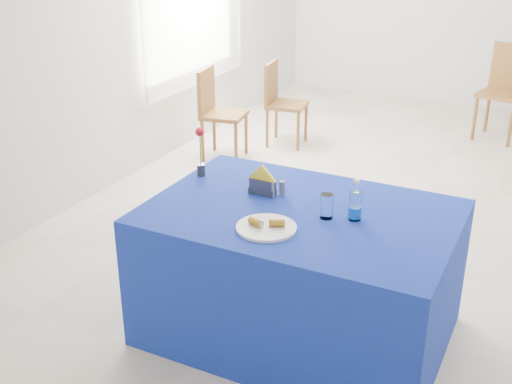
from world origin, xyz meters
TOP-DOWN VIEW (x-y plane):
  - floor at (0.00, 0.00)m, footprint 7.00×7.00m
  - plate at (-0.26, -2.07)m, footprint 0.30×0.30m
  - drinking_glass at (-0.04, -1.81)m, footprint 0.07×0.07m
  - salt_shaker at (-0.40, -1.70)m, footprint 0.03×0.03m
  - pepper_shaker at (-0.36, -1.66)m, footprint 0.03×0.03m
  - blue_table at (-0.19, -1.79)m, footprint 1.60×1.10m
  - water_bottle at (0.09, -1.76)m, footprint 0.07×0.07m
  - napkin_holder at (-0.47, -1.69)m, footprint 0.16×0.06m
  - rose_vase at (-0.91, -1.60)m, footprint 0.05×0.05m
  - chair_bg_left at (0.37, 2.36)m, footprint 0.51×0.51m
  - chair_win_a at (-2.02, 0.49)m, footprint 0.45×0.45m
  - chair_win_b at (-1.64, 1.12)m, footprint 0.43×0.43m
  - banana_pieces at (-0.26, -2.06)m, footprint 0.18×0.10m

SIDE VIEW (x-z plane):
  - floor at x=0.00m, z-range 0.00..0.00m
  - blue_table at x=-0.19m, z-range 0.00..0.76m
  - chair_win_b at x=-1.64m, z-range 0.07..0.91m
  - chair_win_a at x=-2.02m, z-range 0.07..0.93m
  - chair_bg_left at x=0.37m, z-range 0.08..1.05m
  - plate at x=-0.26m, z-range 0.76..0.77m
  - banana_pieces at x=-0.26m, z-range 0.77..0.81m
  - salt_shaker at x=-0.40m, z-range 0.76..0.84m
  - pepper_shaker at x=-0.36m, z-range 0.76..0.84m
  - napkin_holder at x=-0.47m, z-range 0.72..0.89m
  - drinking_glass at x=-0.04m, z-range 0.76..0.89m
  - water_bottle at x=0.09m, z-range 0.72..0.94m
  - rose_vase at x=-0.91m, z-range 0.76..1.06m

